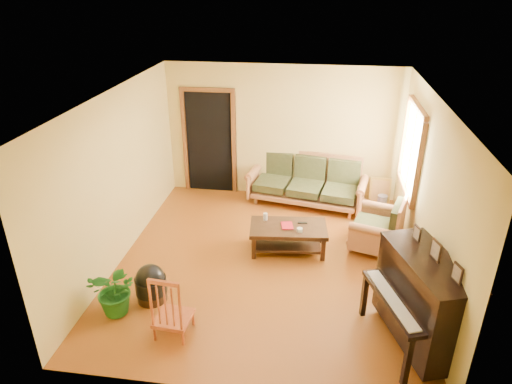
% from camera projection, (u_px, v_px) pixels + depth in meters
% --- Properties ---
extents(floor, '(5.00, 5.00, 0.00)m').
position_uv_depth(floor, '(266.00, 262.00, 7.13)').
color(floor, '#6A330D').
rests_on(floor, ground).
extents(doorway, '(1.08, 0.16, 2.05)m').
position_uv_depth(doorway, '(209.00, 143.00, 9.09)').
color(doorway, black).
rests_on(doorway, floor).
extents(window, '(0.12, 1.36, 1.46)m').
position_uv_depth(window, '(412.00, 150.00, 7.36)').
color(window, white).
rests_on(window, right_wall).
extents(sofa, '(2.33, 1.32, 0.94)m').
position_uv_depth(sofa, '(306.00, 182.00, 8.74)').
color(sofa, '#965B37').
rests_on(sofa, floor).
extents(coffee_table, '(1.27, 0.78, 0.44)m').
position_uv_depth(coffee_table, '(288.00, 238.00, 7.34)').
color(coffee_table, black).
rests_on(coffee_table, floor).
extents(armchair, '(1.09, 1.12, 0.90)m').
position_uv_depth(armchair, '(376.00, 223.00, 7.33)').
color(armchair, '#965B37').
rests_on(armchair, floor).
extents(piano, '(1.18, 1.53, 1.19)m').
position_uv_depth(piano, '(422.00, 302.00, 5.32)').
color(piano, black).
rests_on(piano, floor).
extents(footstool, '(0.56, 0.56, 0.41)m').
position_uv_depth(footstool, '(151.00, 287.00, 6.22)').
color(footstool, black).
rests_on(footstool, floor).
extents(red_chair, '(0.46, 0.50, 0.91)m').
position_uv_depth(red_chair, '(172.00, 303.00, 5.53)').
color(red_chair, '#8F3B1A').
rests_on(red_chair, floor).
extents(leaning_frame, '(0.40, 0.12, 0.53)m').
position_uv_depth(leaning_frame, '(380.00, 190.00, 8.87)').
color(leaning_frame, '#B4963C').
rests_on(leaning_frame, floor).
extents(ceramic_crock, '(0.23, 0.23, 0.23)m').
position_uv_depth(ceramic_crock, '(382.00, 201.00, 8.77)').
color(ceramic_crock, '#2F3E8E').
rests_on(ceramic_crock, floor).
extents(potted_plant, '(0.74, 0.68, 0.71)m').
position_uv_depth(potted_plant, '(116.00, 290.00, 5.91)').
color(potted_plant, '#195A1A').
rests_on(potted_plant, floor).
extents(book, '(0.22, 0.27, 0.02)m').
position_uv_depth(book, '(281.00, 226.00, 7.23)').
color(book, '#A51623').
rests_on(book, coffee_table).
extents(candle, '(0.09, 0.09, 0.12)m').
position_uv_depth(candle, '(265.00, 217.00, 7.41)').
color(candle, white).
rests_on(candle, coffee_table).
extents(glass_jar, '(0.09, 0.09, 0.06)m').
position_uv_depth(glass_jar, '(300.00, 230.00, 7.08)').
color(glass_jar, white).
rests_on(glass_jar, coffee_table).
extents(remote, '(0.16, 0.05, 0.02)m').
position_uv_depth(remote, '(303.00, 223.00, 7.33)').
color(remote, black).
rests_on(remote, coffee_table).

